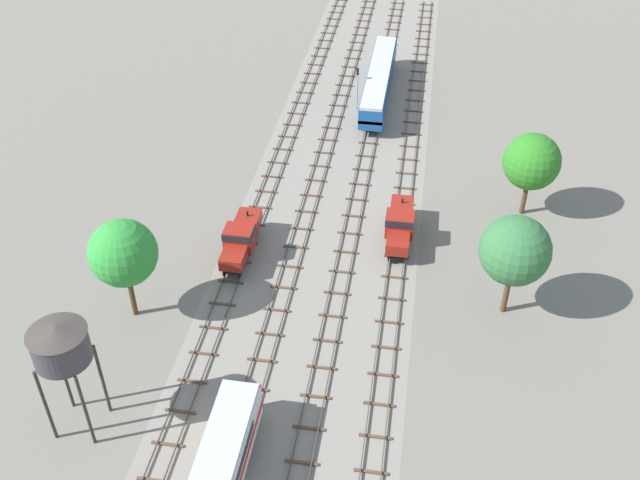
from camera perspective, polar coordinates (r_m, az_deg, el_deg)
name	(u,v)px	position (r m, az deg, el deg)	size (l,w,h in m)	color
ground_plane	(330,212)	(75.10, 0.82, 2.24)	(480.00, 480.00, 0.00)	slate
ballast_bed	(330,212)	(75.09, 0.82, 2.24)	(18.66, 176.00, 0.01)	gray
track_far_left	(263,199)	(77.00, -4.48, 3.24)	(2.40, 126.00, 0.29)	#47382D
track_left	(309,203)	(76.14, -0.89, 2.92)	(2.40, 126.00, 0.29)	#47382D
track_centre_left	(355,207)	(75.59, 2.76, 2.59)	(2.40, 126.00, 0.29)	#47382D
track_centre	(402,211)	(75.35, 6.46, 2.24)	(2.40, 126.00, 0.29)	#47382D
shunter_loco_far_left_near	(241,238)	(68.61, -6.25, 0.18)	(2.74, 8.46, 3.10)	maroon
shunter_loco_centre_mid	(400,224)	(70.40, 6.30, 1.28)	(2.74, 8.46, 3.10)	maroon
passenger_coach_centre_left_midfar	(379,80)	(96.49, 4.66, 12.44)	(2.96, 22.00, 3.80)	#194C8C
water_tower	(60,345)	(52.08, -19.76, -7.78)	(4.10, 4.10, 9.86)	#2D2826
signal_post_nearest	(357,83)	(93.21, 2.96, 12.21)	(0.28, 0.47, 5.64)	gray
lineside_tree_0	(515,251)	(61.32, 15.09, -0.82)	(5.92, 5.92, 9.62)	#4C331E
lineside_tree_1	(123,253)	(60.98, -15.21, -1.01)	(5.68, 5.68, 9.56)	#4C331E
lineside_tree_3	(532,162)	(74.55, 16.30, 5.92)	(5.68, 5.68, 8.97)	#4C331E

